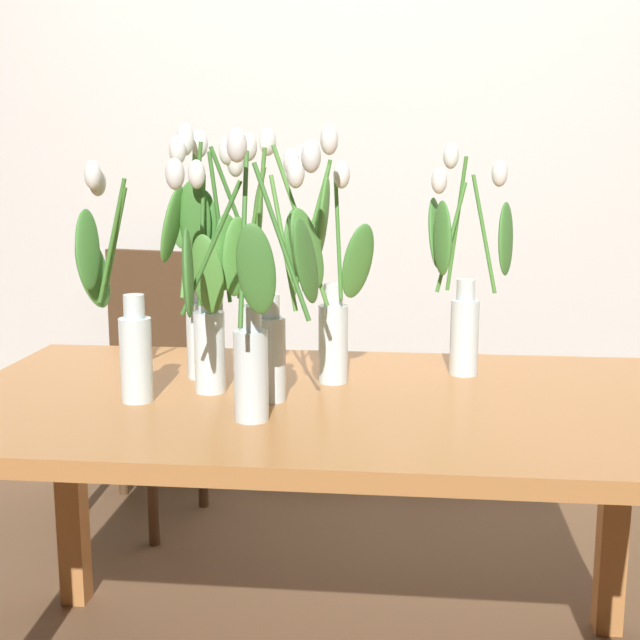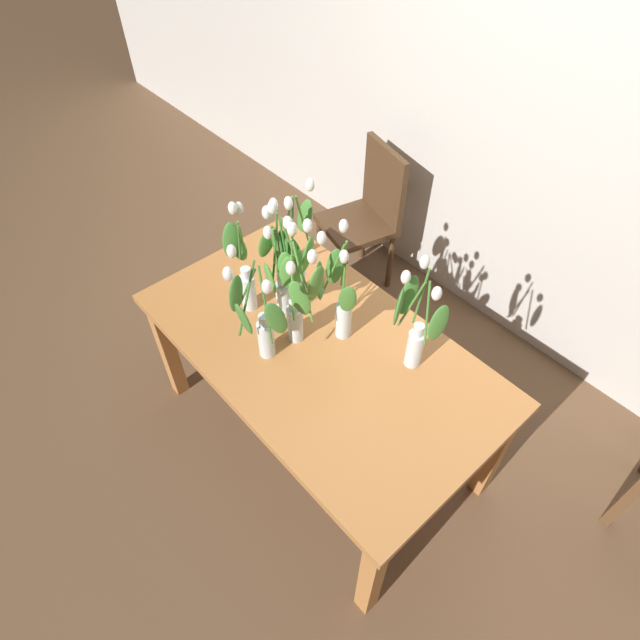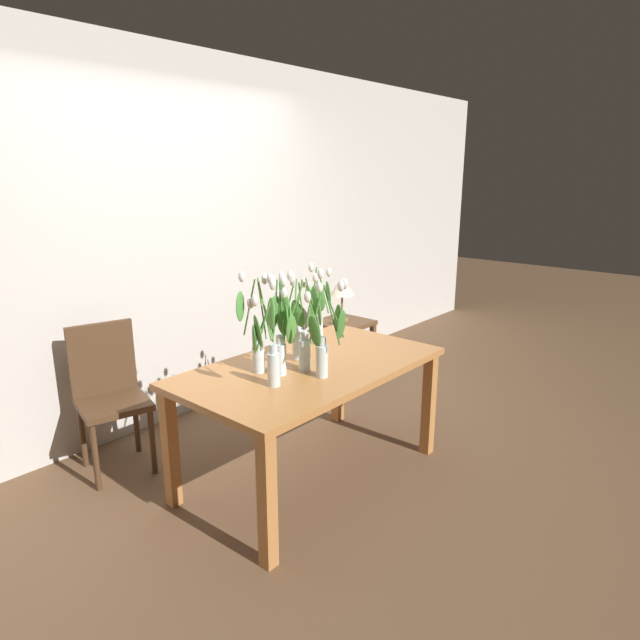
{
  "view_description": "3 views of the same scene",
  "coord_description": "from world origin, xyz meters",
  "px_view_note": "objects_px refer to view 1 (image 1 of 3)",
  "views": [
    {
      "loc": [
        0.19,
        -1.79,
        1.25
      ],
      "look_at": [
        0.01,
        -0.05,
        0.92
      ],
      "focal_mm": 47.91,
      "sensor_mm": 36.0,
      "label": 1
    },
    {
      "loc": [
        1.07,
        -0.95,
        2.48
      ],
      "look_at": [
        0.05,
        -0.03,
        0.97
      ],
      "focal_mm": 29.65,
      "sensor_mm": 36.0,
      "label": 2
    },
    {
      "loc": [
        -2.28,
        -2.06,
        1.84
      ],
      "look_at": [
        0.05,
        -0.03,
        1.01
      ],
      "focal_mm": 30.82,
      "sensor_mm": 36.0,
      "label": 3
    }
  ],
  "objects_px": {
    "tulip_vase_5": "(214,287)",
    "tulip_vase_6": "(199,275)",
    "tulip_vase_3": "(326,296)",
    "tulip_vase_0": "(272,291)",
    "dining_chair": "(145,369)",
    "tulip_vase_1": "(463,288)",
    "dining_table": "(318,436)",
    "tulip_vase_4": "(250,320)",
    "tulip_vase_2": "(122,320)"
  },
  "relations": [
    {
      "from": "dining_table",
      "to": "tulip_vase_2",
      "type": "distance_m",
      "value": 0.49
    },
    {
      "from": "tulip_vase_1",
      "to": "tulip_vase_5",
      "type": "height_order",
      "value": "tulip_vase_5"
    },
    {
      "from": "tulip_vase_3",
      "to": "tulip_vase_5",
      "type": "distance_m",
      "value": 0.26
    },
    {
      "from": "tulip_vase_1",
      "to": "tulip_vase_3",
      "type": "relative_size",
      "value": 1.01
    },
    {
      "from": "tulip_vase_0",
      "to": "dining_chair",
      "type": "xyz_separation_m",
      "value": [
        -0.63,
        1.09,
        -0.45
      ]
    },
    {
      "from": "tulip_vase_6",
      "to": "tulip_vase_4",
      "type": "bearing_deg",
      "value": -61.18
    },
    {
      "from": "tulip_vase_0",
      "to": "tulip_vase_6",
      "type": "xyz_separation_m",
      "value": [
        -0.19,
        0.15,
        0.01
      ]
    },
    {
      "from": "tulip_vase_4",
      "to": "tulip_vase_6",
      "type": "bearing_deg",
      "value": 118.82
    },
    {
      "from": "tulip_vase_4",
      "to": "tulip_vase_5",
      "type": "xyz_separation_m",
      "value": [
        -0.12,
        0.22,
        0.03
      ]
    },
    {
      "from": "dining_table",
      "to": "tulip_vase_5",
      "type": "distance_m",
      "value": 0.4
    },
    {
      "from": "tulip_vase_6",
      "to": "dining_chair",
      "type": "bearing_deg",
      "value": 115.26
    },
    {
      "from": "tulip_vase_5",
      "to": "tulip_vase_6",
      "type": "relative_size",
      "value": 0.99
    },
    {
      "from": "dining_table",
      "to": "tulip_vase_5",
      "type": "relative_size",
      "value": 2.78
    },
    {
      "from": "tulip_vase_2",
      "to": "tulip_vase_0",
      "type": "bearing_deg",
      "value": 6.12
    },
    {
      "from": "tulip_vase_0",
      "to": "tulip_vase_5",
      "type": "height_order",
      "value": "same"
    },
    {
      "from": "dining_table",
      "to": "tulip_vase_1",
      "type": "distance_m",
      "value": 0.49
    },
    {
      "from": "tulip_vase_3",
      "to": "tulip_vase_4",
      "type": "distance_m",
      "value": 0.34
    },
    {
      "from": "tulip_vase_5",
      "to": "tulip_vase_4",
      "type": "bearing_deg",
      "value": -61.85
    },
    {
      "from": "tulip_vase_4",
      "to": "tulip_vase_3",
      "type": "bearing_deg",
      "value": 70.69
    },
    {
      "from": "tulip_vase_1",
      "to": "tulip_vase_6",
      "type": "bearing_deg",
      "value": -170.04
    },
    {
      "from": "tulip_vase_4",
      "to": "tulip_vase_5",
      "type": "distance_m",
      "value": 0.26
    },
    {
      "from": "tulip_vase_2",
      "to": "tulip_vase_6",
      "type": "xyz_separation_m",
      "value": [
        0.12,
        0.18,
        0.07
      ]
    },
    {
      "from": "dining_table",
      "to": "tulip_vase_5",
      "type": "bearing_deg",
      "value": 176.97
    },
    {
      "from": "tulip_vase_1",
      "to": "tulip_vase_4",
      "type": "distance_m",
      "value": 0.61
    },
    {
      "from": "tulip_vase_5",
      "to": "tulip_vase_6",
      "type": "bearing_deg",
      "value": 120.31
    },
    {
      "from": "tulip_vase_4",
      "to": "tulip_vase_1",
      "type": "bearing_deg",
      "value": 45.09
    },
    {
      "from": "tulip_vase_5",
      "to": "dining_table",
      "type": "bearing_deg",
      "value": -3.03
    },
    {
      "from": "tulip_vase_5",
      "to": "dining_chair",
      "type": "bearing_deg",
      "value": 115.76
    },
    {
      "from": "dining_table",
      "to": "tulip_vase_0",
      "type": "xyz_separation_m",
      "value": [
        -0.09,
        -0.04,
        0.33
      ]
    },
    {
      "from": "tulip_vase_3",
      "to": "dining_chair",
      "type": "relative_size",
      "value": 0.58
    },
    {
      "from": "dining_table",
      "to": "tulip_vase_6",
      "type": "height_order",
      "value": "tulip_vase_6"
    },
    {
      "from": "tulip_vase_1",
      "to": "tulip_vase_3",
      "type": "height_order",
      "value": "tulip_vase_1"
    },
    {
      "from": "tulip_vase_1",
      "to": "tulip_vase_5",
      "type": "bearing_deg",
      "value": -159.47
    },
    {
      "from": "tulip_vase_3",
      "to": "tulip_vase_6",
      "type": "distance_m",
      "value": 0.29
    },
    {
      "from": "tulip_vase_0",
      "to": "dining_chair",
      "type": "height_order",
      "value": "tulip_vase_0"
    },
    {
      "from": "tulip_vase_5",
      "to": "dining_chair",
      "type": "height_order",
      "value": "tulip_vase_5"
    },
    {
      "from": "tulip_vase_1",
      "to": "tulip_vase_3",
      "type": "xyz_separation_m",
      "value": [
        -0.31,
        -0.1,
        -0.01
      ]
    },
    {
      "from": "tulip_vase_3",
      "to": "tulip_vase_0",
      "type": "bearing_deg",
      "value": -123.79
    },
    {
      "from": "dining_table",
      "to": "tulip_vase_3",
      "type": "height_order",
      "value": "tulip_vase_3"
    },
    {
      "from": "dining_chair",
      "to": "tulip_vase_6",
      "type": "bearing_deg",
      "value": -64.74
    },
    {
      "from": "tulip_vase_3",
      "to": "dining_chair",
      "type": "xyz_separation_m",
      "value": [
        -0.73,
        0.94,
        -0.42
      ]
    },
    {
      "from": "dining_table",
      "to": "tulip_vase_3",
      "type": "distance_m",
      "value": 0.32
    },
    {
      "from": "dining_chair",
      "to": "tulip_vase_5",
      "type": "bearing_deg",
      "value": -64.24
    },
    {
      "from": "dining_table",
      "to": "dining_chair",
      "type": "relative_size",
      "value": 1.72
    },
    {
      "from": "tulip_vase_6",
      "to": "dining_chair",
      "type": "distance_m",
      "value": 1.14
    },
    {
      "from": "tulip_vase_2",
      "to": "tulip_vase_4",
      "type": "height_order",
      "value": "tulip_vase_4"
    },
    {
      "from": "dining_table",
      "to": "tulip_vase_6",
      "type": "relative_size",
      "value": 2.74
    },
    {
      "from": "tulip_vase_5",
      "to": "tulip_vase_0",
      "type": "bearing_deg",
      "value": -19.67
    },
    {
      "from": "tulip_vase_1",
      "to": "tulip_vase_2",
      "type": "distance_m",
      "value": 0.78
    },
    {
      "from": "tulip_vase_0",
      "to": "tulip_vase_5",
      "type": "xyz_separation_m",
      "value": [
        -0.13,
        0.05,
        -0.0
      ]
    }
  ]
}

